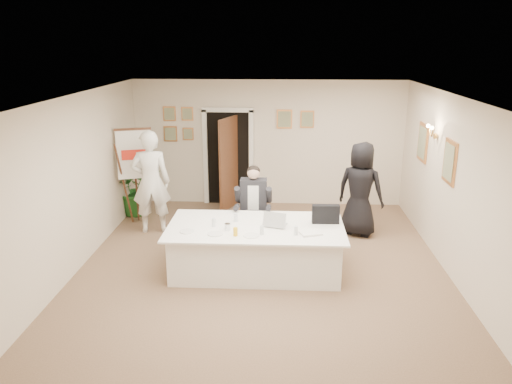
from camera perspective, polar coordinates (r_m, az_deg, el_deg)
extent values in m
plane|color=brown|center=(8.31, 0.66, -8.76)|extent=(7.00, 7.00, 0.00)
cube|color=white|center=(7.54, 0.73, 10.80)|extent=(6.00, 7.00, 0.02)
cube|color=beige|center=(11.21, 1.42, 5.58)|extent=(6.00, 0.10, 2.80)
cube|color=beige|center=(4.56, -1.13, -11.94)|extent=(6.00, 0.10, 2.80)
cube|color=beige|center=(8.47, -20.03, 0.80)|extent=(0.10, 7.00, 2.80)
cube|color=beige|center=(8.26, 21.97, 0.19)|extent=(0.10, 7.00, 2.80)
cube|color=black|center=(11.31, -3.17, 3.85)|extent=(0.92, 0.06, 2.10)
cube|color=white|center=(11.35, -5.80, 3.83)|extent=(0.10, 0.06, 2.20)
cube|color=white|center=(11.24, -0.54, 3.79)|extent=(0.10, 0.06, 2.20)
cube|color=#3E2713|center=(10.91, -3.14, 3.25)|extent=(0.33, 0.81, 2.02)
cube|color=white|center=(8.11, -0.03, -6.54)|extent=(2.63, 1.31, 0.75)
cube|color=white|center=(7.96, -0.03, -4.00)|extent=(2.81, 1.49, 0.03)
cube|color=white|center=(10.11, -13.93, 4.19)|extent=(0.70, 0.39, 0.94)
imported|color=white|center=(9.77, -11.93, 1.14)|extent=(0.80, 0.60, 2.01)
imported|color=black|center=(9.64, 11.84, 0.31)|extent=(1.05, 0.91, 1.82)
imported|color=#1D571D|center=(10.98, -13.52, 0.46)|extent=(1.36, 1.32, 1.16)
cube|color=black|center=(8.11, 7.97, -2.52)|extent=(0.44, 0.13, 0.31)
cube|color=white|center=(7.67, 6.26, -4.69)|extent=(0.37, 0.31, 0.03)
cylinder|color=white|center=(7.79, -7.89, -4.47)|extent=(0.26, 0.26, 0.01)
cylinder|color=white|center=(7.65, -4.67, -4.79)|extent=(0.31, 0.31, 0.01)
cylinder|color=white|center=(7.56, -0.57, -5.00)|extent=(0.30, 0.30, 0.01)
cylinder|color=silver|center=(7.94, -4.86, -3.48)|extent=(0.07, 0.07, 0.14)
cylinder|color=silver|center=(7.59, 0.68, -4.40)|extent=(0.07, 0.07, 0.14)
cylinder|color=silver|center=(7.60, 4.57, -4.42)|extent=(0.07, 0.07, 0.14)
cylinder|color=silver|center=(8.14, -2.33, -2.90)|extent=(0.08, 0.08, 0.14)
cylinder|color=yellow|center=(7.55, -2.37, -4.56)|extent=(0.08, 0.08, 0.13)
cylinder|color=silver|center=(7.77, -3.28, -4.01)|extent=(0.10, 0.10, 0.11)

